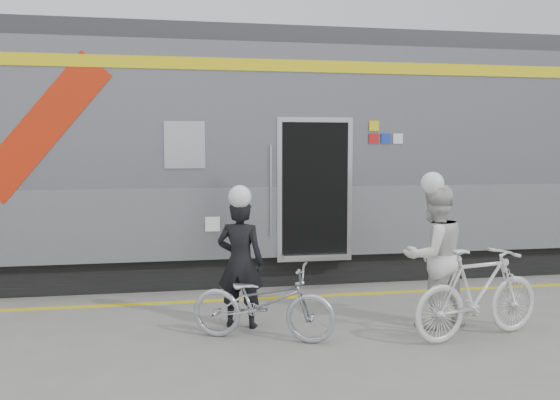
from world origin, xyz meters
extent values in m
plane|color=slate|center=(0.00, 0.00, 0.00)|extent=(90.00, 90.00, 0.00)
cube|color=black|center=(-1.51, 4.20, 0.25)|extent=(24.00, 2.70, 0.50)
cube|color=#9EA0A5|center=(-1.51, 4.20, 1.05)|extent=(24.00, 3.00, 1.10)
cube|color=slate|center=(-1.51, 4.20, 2.70)|extent=(24.00, 3.00, 2.20)
cube|color=#38383A|center=(-1.51, 4.20, 3.95)|extent=(24.00, 2.64, 0.30)
cube|color=yellow|center=(-1.51, 2.69, 3.45)|extent=(24.00, 0.02, 0.18)
cube|color=red|center=(-3.31, 2.69, 2.50)|extent=(1.96, 0.01, 2.19)
cube|color=black|center=(-1.31, 2.69, 2.25)|extent=(0.55, 0.02, 0.65)
cube|color=black|center=(0.69, 2.90, 1.55)|extent=(1.05, 0.45, 2.10)
cube|color=silver|center=(0.69, 2.69, 1.55)|extent=(1.20, 0.02, 2.25)
cylinder|color=silver|center=(-0.01, 2.67, 1.55)|extent=(0.04, 0.04, 1.40)
cube|color=silver|center=(0.69, 2.65, 0.52)|extent=(1.05, 0.25, 0.06)
cube|color=yellow|center=(1.64, 2.69, 2.55)|extent=(0.16, 0.01, 0.16)
cube|color=red|center=(1.64, 2.69, 2.35)|extent=(0.16, 0.01, 0.16)
cube|color=#1A35AB|center=(1.84, 2.69, 2.35)|extent=(0.16, 0.01, 0.16)
cube|color=silver|center=(2.04, 2.69, 2.35)|extent=(0.16, 0.01, 0.16)
cube|color=silver|center=(-0.91, 2.69, 1.05)|extent=(0.22, 0.01, 0.22)
cube|color=yellow|center=(0.00, 2.15, 0.00)|extent=(24.00, 0.12, 0.01)
imported|color=black|center=(-0.69, 0.87, 0.80)|extent=(0.69, 0.58, 1.60)
imported|color=#ACB0B4|center=(-0.49, 0.32, 0.44)|extent=(1.78, 1.18, 0.88)
imported|color=silver|center=(1.66, 0.48, 0.88)|extent=(0.98, 0.84, 1.76)
imported|color=silver|center=(1.96, -0.07, 0.53)|extent=(1.84, 0.89, 1.06)
sphere|color=white|center=(-0.69, 0.87, 1.74)|extent=(0.28, 0.28, 0.28)
sphere|color=white|center=(1.66, 0.48, 1.90)|extent=(0.28, 0.28, 0.28)
camera|label=1|loc=(-1.50, -6.27, 2.22)|focal=38.00mm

